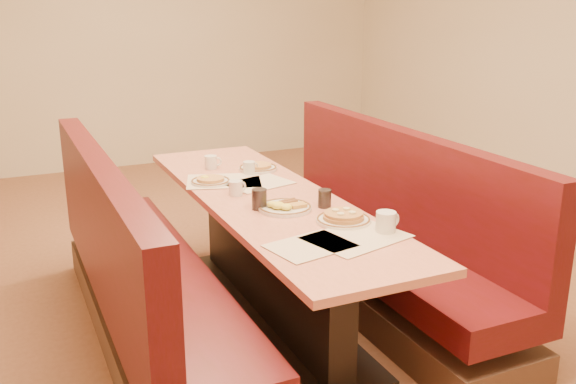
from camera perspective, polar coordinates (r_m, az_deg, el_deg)
name	(u,v)px	position (r m, az deg, el deg)	size (l,w,h in m)	color
ground	(269,319)	(3.83, -1.70, -11.19)	(8.00, 8.00, 0.00)	#9E6647
diner_table	(268,260)	(3.67, -1.75, -6.02)	(0.70, 2.50, 0.75)	black
booth_left	(140,284)	(3.49, -13.01, -8.01)	(0.55, 2.50, 1.05)	#4C3326
booth_right	(378,242)	(4.00, 7.99, -4.45)	(0.55, 2.50, 1.05)	#4C3326
placemat_near_left	(310,246)	(2.84, 2.01, -4.79)	(0.36, 0.27, 0.00)	beige
placemat_near_right	(356,237)	(2.95, 6.10, -3.99)	(0.44, 0.33, 0.00)	beige
placemat_far_left	(224,181)	(3.86, -5.72, 0.99)	(0.44, 0.33, 0.00)	beige
placemat_far_right	(259,183)	(3.79, -2.62, 0.79)	(0.37, 0.27, 0.00)	beige
pancake_plate	(343,218)	(3.15, 4.95, -2.33)	(0.27, 0.27, 0.06)	silver
eggs_plate	(285,207)	(3.32, -0.30, -1.33)	(0.28, 0.28, 0.06)	silver
extra_plate_mid	(258,167)	(4.10, -2.70, 2.20)	(0.24, 0.24, 0.05)	silver
extra_plate_far	(210,181)	(3.82, -6.92, 1.00)	(0.23, 0.23, 0.05)	silver
coffee_mug_a	(386,222)	(3.03, 8.75, -2.62)	(0.13, 0.09, 0.10)	silver
coffee_mug_b	(236,188)	(3.57, -4.63, 0.39)	(0.11, 0.08, 0.08)	silver
coffee_mug_c	(250,168)	(4.00, -3.44, 2.18)	(0.11, 0.08, 0.08)	silver
coffee_mug_d	(211,162)	(4.15, -6.84, 2.67)	(0.11, 0.08, 0.09)	silver
soda_tumbler_near	(259,199)	(3.32, -2.57, -0.65)	(0.08, 0.08, 0.11)	black
soda_tumbler_mid	(325,198)	(3.36, 3.27, -0.58)	(0.07, 0.07, 0.10)	black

